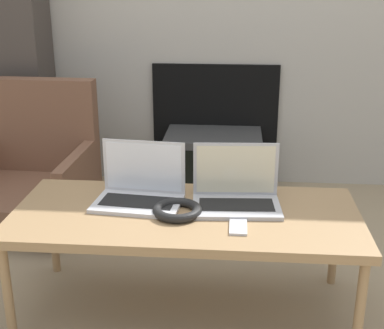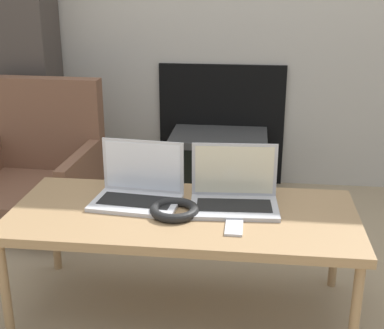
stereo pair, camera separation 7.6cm
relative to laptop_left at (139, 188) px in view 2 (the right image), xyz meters
name	(u,v)px [view 2 (the right image)]	position (x,y,z in m)	size (l,w,h in m)	color
ground_plane	(179,328)	(0.19, -0.22, -0.49)	(14.00, 14.00, 0.00)	#998466
table	(183,219)	(0.19, -0.09, -0.09)	(1.34, 0.59, 0.44)	#9E7A51
laptop_left	(139,188)	(0.00, 0.00, 0.00)	(0.36, 0.26, 0.24)	silver
laptop_right	(234,193)	(0.38, 0.00, 0.00)	(0.36, 0.25, 0.24)	#B2B2B7
headphones	(174,210)	(0.16, -0.11, -0.04)	(0.19, 0.19, 0.04)	black
phone	(234,226)	(0.39, -0.20, -0.05)	(0.06, 0.15, 0.01)	silver
tv	(218,164)	(0.24, 1.17, -0.30)	(0.59, 0.42, 0.39)	#383838
armchair	(37,159)	(-0.75, 0.76, -0.16)	(0.68, 0.69, 0.76)	brown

